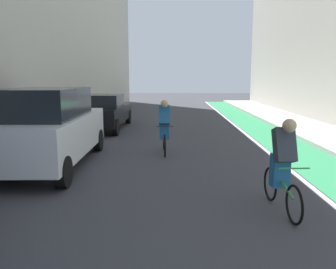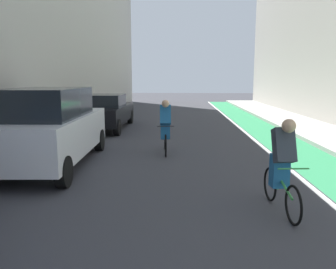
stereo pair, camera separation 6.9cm
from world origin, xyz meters
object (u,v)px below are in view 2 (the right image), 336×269
parked_suv_white (50,127)px  cyclist_trailing (165,125)px  cyclist_mid (282,162)px  parked_sedan_black (106,111)px

parked_suv_white → cyclist_trailing: size_ratio=2.83×
cyclist_mid → parked_sedan_black: bearing=118.0°
parked_suv_white → cyclist_mid: parked_suv_white is taller
parked_sedan_black → cyclist_trailing: (2.84, -4.86, 0.06)m
parked_sedan_black → cyclist_mid: 10.60m
parked_suv_white → cyclist_trailing: 3.30m
parked_suv_white → parked_sedan_black: parked_suv_white is taller
parked_suv_white → parked_sedan_black: bearing=90.0°
parked_suv_white → cyclist_mid: (4.97, -2.84, -0.17)m
cyclist_mid → cyclist_trailing: cyclist_trailing is taller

